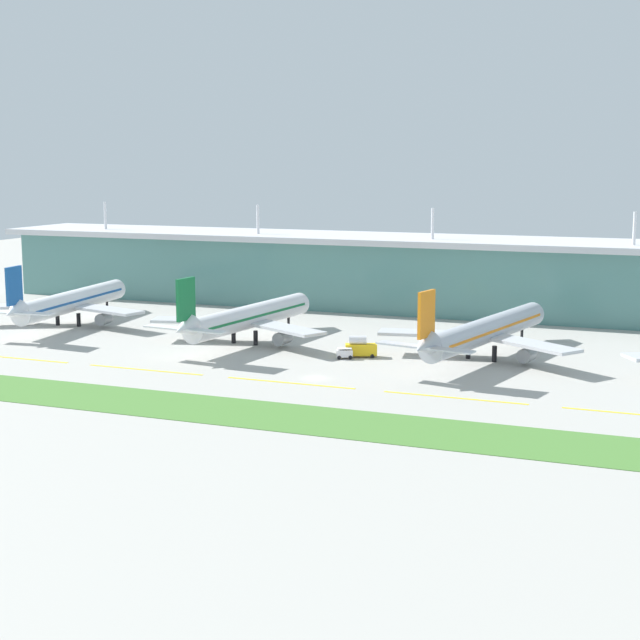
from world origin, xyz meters
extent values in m
plane|color=#A8A59E|center=(0.00, 0.00, 0.00)|extent=(600.00, 600.00, 0.00)
cube|color=slate|center=(0.00, 97.75, 10.13)|extent=(280.00, 28.00, 20.26)
cube|color=silver|center=(0.00, 97.75, 21.16)|extent=(288.00, 34.00, 1.80)
cylinder|color=silver|center=(-112.00, 92.15, 26.56)|extent=(0.90, 0.90, 9.00)
cylinder|color=silver|center=(-56.00, 92.15, 26.56)|extent=(0.90, 0.90, 9.00)
cylinder|color=silver|center=(0.00, 92.15, 26.56)|extent=(0.90, 0.90, 9.00)
cylinder|color=silver|center=(56.00, 92.15, 26.56)|extent=(0.90, 0.90, 9.00)
cylinder|color=white|center=(-87.06, 38.16, 6.50)|extent=(11.40, 52.30, 5.80)
cone|color=white|center=(-90.10, 65.98, 6.50)|extent=(5.91, 4.57, 5.51)
cone|color=white|center=(-83.92, 9.34, 7.70)|extent=(5.62, 7.12, 5.72)
cube|color=#19519E|center=(-84.03, 10.34, 14.15)|extent=(1.39, 6.44, 9.50)
cube|color=white|center=(-78.51, 10.44, 7.50)|extent=(10.29, 4.27, 0.36)
cube|color=#B7BABF|center=(-98.51, 32.46, 5.20)|extent=(24.36, 17.34, 0.70)
cylinder|color=gray|center=(-97.48, 34.02, 2.40)|extent=(3.67, 4.82, 3.20)
cube|color=#B7BABF|center=(-74.65, 35.06, 5.20)|extent=(24.94, 13.07, 0.70)
cylinder|color=gray|center=(-76.00, 36.37, 2.40)|extent=(3.67, 4.82, 3.20)
cylinder|color=black|center=(-89.18, 57.53, 1.80)|extent=(0.70, 0.70, 3.60)
cylinder|color=black|center=(-89.92, 34.83, 1.80)|extent=(1.10, 1.10, 3.60)
cylinder|color=black|center=(-83.56, 35.52, 1.80)|extent=(1.10, 1.10, 3.60)
cube|color=#19519E|center=(-87.06, 38.16, 6.90)|extent=(10.88, 47.13, 0.60)
cylinder|color=silver|center=(-29.84, 31.75, 6.50)|extent=(11.40, 50.32, 5.80)
cone|color=silver|center=(-26.80, 58.57, 6.50)|extent=(5.93, 4.60, 5.51)
cone|color=silver|center=(-33.00, 3.94, 7.70)|extent=(5.65, 7.14, 5.72)
cube|color=#146B38|center=(-32.89, 4.93, 14.15)|extent=(1.42, 6.44, 9.50)
cube|color=silver|center=(-38.41, 5.05, 7.50)|extent=(10.30, 4.31, 0.36)
cube|color=silver|center=(-27.48, 3.81, 7.50)|extent=(10.30, 4.31, 0.36)
cube|color=#B7BABF|center=(-42.26, 28.71, 5.20)|extent=(24.94, 12.97, 0.70)
cylinder|color=gray|center=(-40.91, 30.01, 2.40)|extent=(3.69, 4.83, 3.20)
cube|color=#B7BABF|center=(-18.42, 26.00, 5.20)|extent=(24.34, 17.42, 0.70)
cylinder|color=gray|center=(-19.45, 27.57, 2.40)|extent=(3.69, 4.83, 3.20)
cylinder|color=black|center=(-27.73, 50.37, 1.80)|extent=(0.70, 0.70, 3.60)
cylinder|color=black|center=(-33.36, 29.13, 1.80)|extent=(1.10, 1.10, 3.60)
cylinder|color=black|center=(-27.00, 28.41, 1.80)|extent=(1.10, 1.10, 3.60)
cube|color=#146B38|center=(-29.84, 31.75, 6.90)|extent=(10.88, 45.36, 0.60)
cylinder|color=#ADB2BC|center=(28.74, 33.75, 6.50)|extent=(17.36, 56.92, 5.80)
cone|color=#ADB2BC|center=(34.99, 63.57, 6.50)|extent=(6.21, 5.05, 5.51)
cone|color=#ADB2BC|center=(22.28, 2.95, 7.70)|extent=(6.19, 7.50, 5.72)
cube|color=orange|center=(22.48, 3.93, 14.15)|extent=(2.00, 6.41, 9.50)
cube|color=#ADB2BC|center=(17.00, 4.57, 7.50)|extent=(10.44, 5.18, 0.36)
cube|color=#ADB2BC|center=(27.76, 2.31, 7.50)|extent=(10.44, 5.18, 0.36)
cube|color=#B7BABF|center=(16.08, 31.88, 5.20)|extent=(24.82, 10.93, 0.70)
cylinder|color=gray|center=(17.55, 33.05, 2.40)|extent=(4.06, 5.06, 3.20)
cube|color=#B7BABF|center=(39.57, 26.96, 5.20)|extent=(23.72, 19.01, 0.70)
cylinder|color=gray|center=(38.69, 28.62, 2.40)|extent=(4.06, 5.06, 3.20)
cylinder|color=black|center=(33.12, 54.65, 1.80)|extent=(0.70, 0.70, 3.60)
cylinder|color=black|center=(24.99, 31.47, 1.80)|extent=(1.10, 1.10, 3.60)
cylinder|color=black|center=(31.25, 30.16, 1.80)|extent=(1.10, 1.10, 3.60)
cube|color=orange|center=(28.74, 33.75, 6.90)|extent=(16.23, 51.35, 0.60)
cube|color=yellow|center=(-71.00, -6.06, 0.02)|extent=(28.00, 0.70, 0.04)
cube|color=yellow|center=(-37.00, -6.06, 0.02)|extent=(28.00, 0.70, 0.04)
cube|color=yellow|center=(-3.00, -6.06, 0.02)|extent=(28.00, 0.70, 0.04)
cube|color=yellow|center=(31.00, -6.06, 0.02)|extent=(28.00, 0.70, 0.04)
cube|color=#477A33|center=(0.00, -30.81, 0.05)|extent=(300.00, 18.00, 0.10)
cube|color=gold|center=(1.70, 24.24, 1.75)|extent=(7.65, 5.08, 2.60)
cylinder|color=silver|center=(0.96, 23.95, 3.95)|extent=(4.46, 3.34, 2.00)
cylinder|color=black|center=(3.61, 26.26, 0.45)|extent=(0.97, 0.66, 0.90)
cylinder|color=black|center=(4.47, 24.09, 0.45)|extent=(0.97, 0.66, 0.90)
cylinder|color=black|center=(-1.08, 24.40, 0.45)|extent=(0.97, 0.66, 0.90)
cylinder|color=black|center=(-0.21, 22.22, 0.45)|extent=(0.97, 0.66, 0.90)
cube|color=silver|center=(-1.14, 20.92, 1.25)|extent=(4.02, 3.15, 1.60)
cube|color=silver|center=(-1.14, 20.92, 2.40)|extent=(3.70, 3.00, 0.16)
cylinder|color=black|center=(-1.94, 19.66, 0.45)|extent=(0.96, 0.70, 0.90)
cylinder|color=black|center=(-2.63, 21.12, 0.45)|extent=(0.96, 0.70, 0.90)
cylinder|color=black|center=(0.34, 20.72, 0.45)|extent=(0.96, 0.70, 0.90)
cylinder|color=black|center=(-0.34, 22.19, 0.45)|extent=(0.96, 0.70, 0.90)
camera|label=1|loc=(72.59, -181.48, 44.35)|focal=54.23mm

